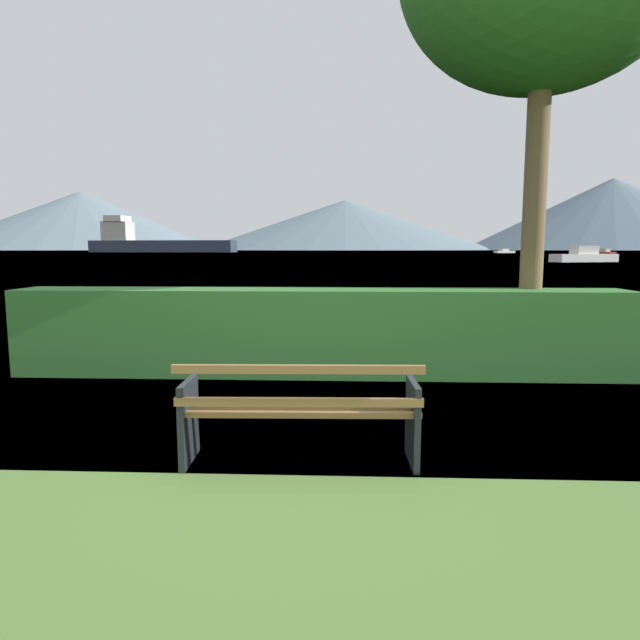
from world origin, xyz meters
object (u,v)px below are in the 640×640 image
Objects in this scene: cargo_ship_large at (152,242)px; sailboat_mid at (605,253)px; fishing_boat_near at (584,256)px; tender_far at (504,251)px; park_bench at (300,412)px.

cargo_ship_large is 10.40× the size of sailboat_mid.
fishing_boat_near is (114.44, -169.62, -3.70)m from cargo_ship_large.
park_bench is at bearing -105.99° from tender_far.
tender_far is at bearing -13.96° from cargo_ship_large.
sailboat_mid is at bearing 64.09° from fishing_boat_near.
park_bench is 74.80m from fishing_boat_near.
tender_far is (27.52, 134.33, -0.14)m from fishing_boat_near.
fishing_boat_near is (30.53, 68.29, 0.28)m from park_bench.
sailboat_mid is (151.27, -93.79, -3.84)m from cargo_ship_large.
tender_far is (-9.32, 58.51, -0.00)m from sailboat_mid.
cargo_ship_large is at bearing 148.20° from sailboat_mid.
cargo_ship_large is 204.65m from fishing_boat_near.
tender_far is at bearing 78.42° from fishing_boat_near.
cargo_ship_large is at bearing 166.04° from tender_far.
sailboat_mid reaches higher than park_bench.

